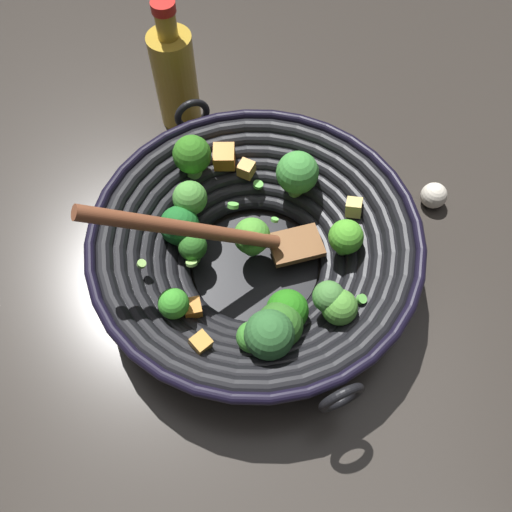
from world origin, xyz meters
TOP-DOWN VIEW (x-y plane):
  - ground_plane at (0.00, 0.00)m, footprint 4.00×4.00m
  - wok at (-0.00, -0.00)m, footprint 0.43×0.43m
  - cooking_oil_bottle at (-0.16, 0.27)m, footprint 0.07×0.07m
  - garlic_bulb at (0.25, 0.14)m, footprint 0.04×0.04m

SIDE VIEW (x-z plane):
  - ground_plane at x=0.00m, z-range 0.00..0.00m
  - garlic_bulb at x=0.25m, z-range 0.00..0.04m
  - wok at x=0.00m, z-range -0.05..0.17m
  - cooking_oil_bottle at x=-0.16m, z-range -0.02..0.19m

